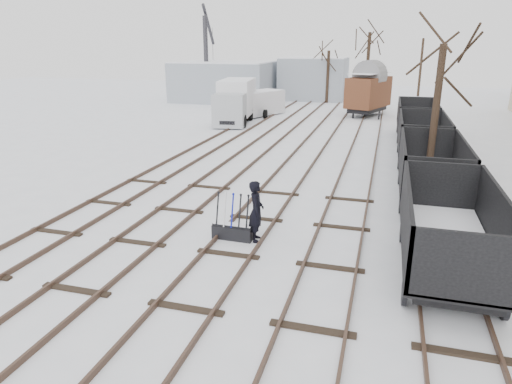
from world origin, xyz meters
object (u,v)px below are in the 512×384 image
at_px(freight_wagon_a, 448,243).
at_px(panel_van, 259,103).
at_px(worker, 256,211).
at_px(lorry, 235,101).
at_px(crane, 207,76).
at_px(ground_frame, 233,230).
at_px(box_van_wagon, 369,91).

xyz_separation_m(freight_wagon_a, panel_van, (-12.51, 25.98, 0.17)).
distance_m(worker, lorry, 22.81).
relative_size(lorry, crane, 0.75).
relative_size(ground_frame, lorry, 0.20).
relative_size(box_van_wagon, crane, 0.54).
xyz_separation_m(freight_wagon_a, lorry, (-13.35, 22.14, 0.75)).
bearing_deg(panel_van, crane, 157.55).
relative_size(freight_wagon_a, box_van_wagon, 1.11).
xyz_separation_m(worker, crane, (-15.29, 34.21, 1.60)).
xyz_separation_m(worker, lorry, (-7.85, 21.40, 0.69)).
bearing_deg(worker, lorry, 4.34).
bearing_deg(panel_van, box_van_wagon, 39.02).
bearing_deg(crane, ground_frame, -78.19).
relative_size(freight_wagon_a, lorry, 0.80).
distance_m(lorry, crane, 14.83).
distance_m(worker, box_van_wagon, 27.59).
relative_size(freight_wagon_a, crane, 0.60).
relative_size(ground_frame, worker, 0.76).
relative_size(box_van_wagon, panel_van, 1.02).
distance_m(ground_frame, freight_wagon_a, 6.31).
height_order(ground_frame, box_van_wagon, box_van_wagon).
height_order(freight_wagon_a, panel_van, freight_wagon_a).
relative_size(ground_frame, crane, 0.15).
bearing_deg(crane, box_van_wagon, -32.40).
bearing_deg(box_van_wagon, lorry, -127.81).
xyz_separation_m(worker, panel_van, (-7.01, 25.24, 0.11)).
bearing_deg(box_van_wagon, worker, -73.75).
bearing_deg(ground_frame, panel_van, 105.64).
bearing_deg(box_van_wagon, crane, 179.08).
height_order(lorry, crane, crane).
relative_size(lorry, panel_van, 1.43).
height_order(ground_frame, worker, worker).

